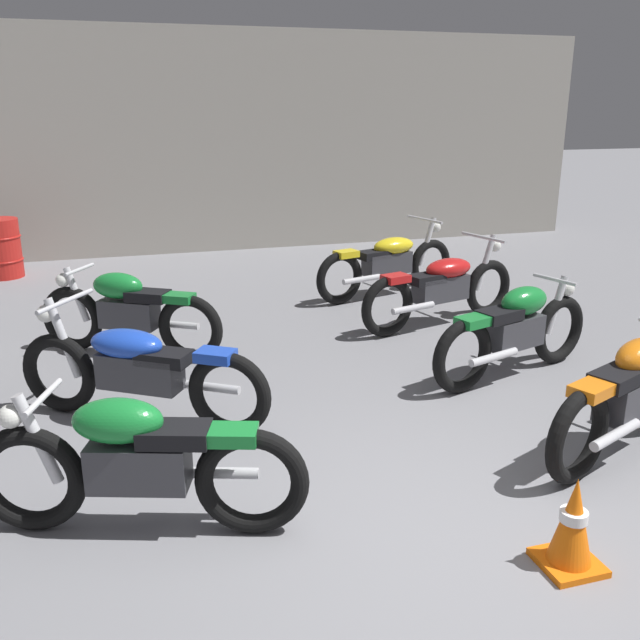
{
  "coord_description": "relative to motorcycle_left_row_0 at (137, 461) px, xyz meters",
  "views": [
    {
      "loc": [
        -1.72,
        -2.99,
        2.43
      ],
      "look_at": [
        0.0,
        2.72,
        0.55
      ],
      "focal_mm": 38.7,
      "sensor_mm": 36.0,
      "label": 1
    }
  ],
  "objects": [
    {
      "name": "ground_plane",
      "position": [
        1.71,
        -0.71,
        -0.46
      ],
      "size": [
        60.0,
        60.0,
        0.0
      ],
      "primitive_type": "plane",
      "color": "gray"
    },
    {
      "name": "back_wall",
      "position": [
        1.71,
        8.1,
        1.34
      ],
      "size": [
        13.38,
        0.24,
        3.6
      ],
      "primitive_type": "cube",
      "color": "#9E998E",
      "rests_on": "ground"
    },
    {
      "name": "motorcycle_left_row_0",
      "position": [
        0.0,
        0.0,
        0.0
      ],
      "size": [
        1.91,
        0.75,
        0.88
      ],
      "color": "black",
      "rests_on": "ground"
    },
    {
      "name": "motorcycle_left_row_1",
      "position": [
        0.08,
        1.5,
        -0.01
      ],
      "size": [
        1.87,
        1.28,
        0.97
      ],
      "color": "black",
      "rests_on": "ground"
    },
    {
      "name": "motorcycle_left_row_2",
      "position": [
        0.05,
        3.11,
        0.0
      ],
      "size": [
        1.74,
        1.11,
        0.88
      ],
      "color": "black",
      "rests_on": "ground"
    },
    {
      "name": "motorcycle_right_row_0",
      "position": [
        3.41,
        -0.01,
        0.0
      ],
      "size": [
        1.86,
        0.86,
        0.88
      ],
      "color": "black",
      "rests_on": "ground"
    },
    {
      "name": "motorcycle_right_row_1",
      "position": [
        3.42,
        1.5,
        0.0
      ],
      "size": [
        1.91,
        0.75,
        0.88
      ],
      "color": "black",
      "rests_on": "ground"
    },
    {
      "name": "motorcycle_right_row_2",
      "position": [
        3.47,
        3.11,
        -0.01
      ],
      "size": [
        2.12,
        0.86,
        0.97
      ],
      "color": "black",
      "rests_on": "ground"
    },
    {
      "name": "motorcycle_right_row_3",
      "position": [
        3.38,
        4.46,
        -0.01
      ],
      "size": [
        2.12,
        0.87,
        0.97
      ],
      "color": "black",
      "rests_on": "ground"
    },
    {
      "name": "oil_drum",
      "position": [
        -1.6,
        7.02,
        -0.03
      ],
      "size": [
        0.59,
        0.59,
        0.85
      ],
      "color": "red",
      "rests_on": "ground"
    },
    {
      "name": "traffic_cone",
      "position": [
        2.22,
        -1.02,
        -0.2
      ],
      "size": [
        0.32,
        0.32,
        0.54
      ],
      "color": "orange",
      "rests_on": "ground"
    }
  ]
}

